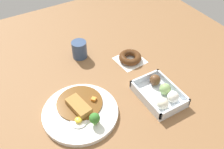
# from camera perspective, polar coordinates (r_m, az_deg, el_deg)

# --- Properties ---
(ground_plane) EXTENTS (1.60, 1.60, 0.00)m
(ground_plane) POSITION_cam_1_polar(r_m,az_deg,el_deg) (1.05, -0.96, -3.85)
(ground_plane) COLOR brown
(curry_plate) EXTENTS (0.28, 0.28, 0.07)m
(curry_plate) POSITION_cam_1_polar(r_m,az_deg,el_deg) (0.97, -7.05, -8.22)
(curry_plate) COLOR white
(curry_plate) RESTS_ON ground_plane
(donut_box) EXTENTS (0.20, 0.14, 0.06)m
(donut_box) POSITION_cam_1_polar(r_m,az_deg,el_deg) (1.03, 10.90, -4.26)
(donut_box) COLOR silver
(donut_box) RESTS_ON ground_plane
(chocolate_ring_donut) EXTENTS (0.13, 0.13, 0.03)m
(chocolate_ring_donut) POSITION_cam_1_polar(r_m,az_deg,el_deg) (1.18, 4.09, 3.82)
(chocolate_ring_donut) COLOR white
(chocolate_ring_donut) RESTS_ON ground_plane
(coffee_mug) EXTENTS (0.07, 0.07, 0.08)m
(coffee_mug) POSITION_cam_1_polar(r_m,az_deg,el_deg) (1.20, -7.29, 5.60)
(coffee_mug) COLOR #33476B
(coffee_mug) RESTS_ON ground_plane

